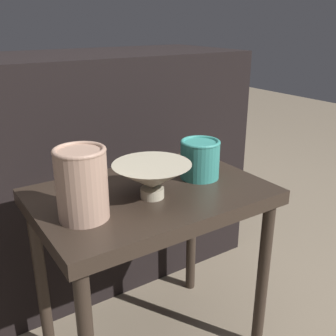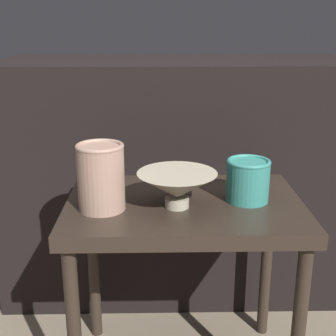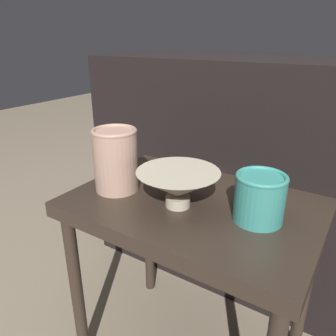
{
  "view_description": "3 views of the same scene",
  "coord_description": "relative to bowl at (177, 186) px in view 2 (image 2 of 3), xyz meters",
  "views": [
    {
      "loc": [
        -0.51,
        -0.85,
        1.0
      ],
      "look_at": [
        0.01,
        -0.07,
        0.64
      ],
      "focal_mm": 42.0,
      "sensor_mm": 36.0,
      "label": 1
    },
    {
      "loc": [
        -0.07,
        -1.17,
        1.03
      ],
      "look_at": [
        -0.04,
        -0.02,
        0.66
      ],
      "focal_mm": 50.0,
      "sensor_mm": 36.0,
      "label": 2
    },
    {
      "loc": [
        0.36,
        -0.67,
        0.96
      ],
      "look_at": [
        -0.06,
        -0.03,
        0.65
      ],
      "focal_mm": 35.0,
      "sensor_mm": 36.0,
      "label": 3
    }
  ],
  "objects": [
    {
      "name": "vase_colorful_right",
      "position": [
        0.19,
        0.05,
        0.0
      ],
      "size": [
        0.12,
        0.12,
        0.11
      ],
      "color": "teal",
      "rests_on": "table"
    },
    {
      "name": "couch_backdrop",
      "position": [
        0.02,
        0.58,
        -0.17
      ],
      "size": [
        1.28,
        0.5,
        0.89
      ],
      "color": "black",
      "rests_on": "ground_plane"
    },
    {
      "name": "table",
      "position": [
        0.02,
        0.04,
        -0.13
      ],
      "size": [
        0.64,
        0.43,
        0.56
      ],
      "color": "#2D231C",
      "rests_on": "ground_plane"
    },
    {
      "name": "bowl",
      "position": [
        0.0,
        0.0,
        0.0
      ],
      "size": [
        0.21,
        0.21,
        0.09
      ],
      "color": "#B2A88E",
      "rests_on": "table"
    },
    {
      "name": "vase_textured_left",
      "position": [
        -0.19,
        -0.01,
        0.03
      ],
      "size": [
        0.12,
        0.12,
        0.17
      ],
      "color": "tan",
      "rests_on": "table"
    }
  ]
}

